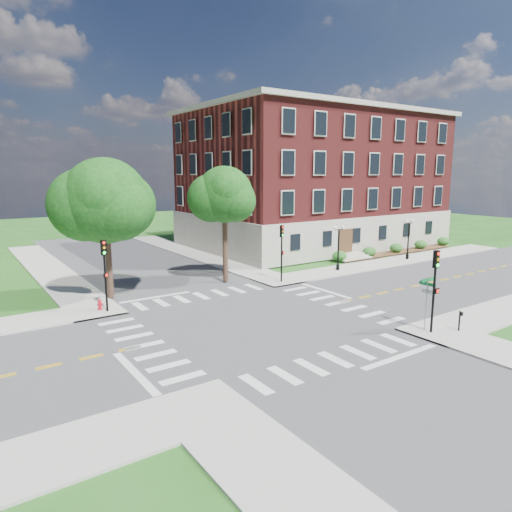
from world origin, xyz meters
TOP-DOWN VIEW (x-y plane):
  - ground at (0.00, 0.00)m, footprint 160.00×160.00m
  - road_ew at (0.00, 0.00)m, footprint 90.00×12.00m
  - road_ns at (0.00, 0.00)m, footprint 12.00×90.00m
  - sidewalk_ne at (15.38, 15.38)m, footprint 34.00×34.00m
  - crosswalk_east at (7.20, 0.00)m, footprint 2.20×10.20m
  - stop_bar_east at (8.80, 3.00)m, footprint 0.40×5.50m
  - main_building at (24.00, 21.99)m, footprint 30.60×22.40m
  - shrub_row at (27.00, 10.80)m, footprint 18.00×2.00m
  - tree_c at (-5.88, 10.22)m, footprint 6.10×6.10m
  - tree_d at (3.72, 9.85)m, footprint 4.64×4.64m
  - traffic_signal_se at (7.17, -7.66)m, footprint 0.32×0.35m
  - traffic_signal_ne at (7.54, 7.06)m, footprint 0.38×0.46m
  - traffic_signal_nw at (-7.10, 6.98)m, footprint 0.37×0.44m
  - twin_lamp_west at (14.82, 7.80)m, footprint 1.36×0.36m
  - twin_lamp_east at (24.85, 7.61)m, footprint 1.36×0.36m
  - street_sign_pole at (7.27, -7.14)m, footprint 1.10×1.10m
  - push_button_post at (8.71, -8.44)m, footprint 0.14×0.21m
  - fire_hydrant at (-7.41, 7.61)m, footprint 0.35×0.35m

SIDE VIEW (x-z plane):
  - ground at x=0.00m, z-range 0.00..0.00m
  - crosswalk_east at x=7.20m, z-range -0.01..0.01m
  - stop_bar_east at x=8.80m, z-range 0.00..0.00m
  - shrub_row at x=27.00m, z-range -0.65..0.65m
  - road_ew at x=0.00m, z-range 0.00..0.01m
  - road_ns at x=0.00m, z-range 0.00..0.01m
  - sidewalk_ne at x=15.38m, z-range 0.00..0.12m
  - fire_hydrant at x=-7.41m, z-range 0.09..0.84m
  - push_button_post at x=8.71m, z-range 0.20..1.40m
  - street_sign_pole at x=7.27m, z-range 0.76..3.86m
  - twin_lamp_west at x=14.82m, z-range 0.41..4.64m
  - twin_lamp_east at x=24.85m, z-range 0.41..4.64m
  - traffic_signal_se at x=7.17m, z-range 0.79..5.59m
  - traffic_signal_ne at x=7.54m, z-range 0.79..5.59m
  - traffic_signal_nw at x=-7.10m, z-range 0.79..5.59m
  - tree_c at x=-5.88m, z-range 2.13..12.30m
  - tree_d at x=3.72m, z-range 2.57..12.21m
  - main_building at x=24.00m, z-range 0.09..16.59m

